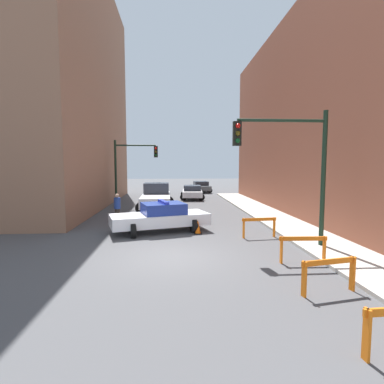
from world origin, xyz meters
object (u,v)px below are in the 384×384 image
traffic_light_far (129,163)px  police_car (161,217)px  white_truck (156,197)px  parked_car_near (192,192)px  barrier_back (303,245)px  parked_car_mid (201,187)px  pedestrian_crossing (117,208)px  traffic_light_near (294,158)px  barrier_corner (259,224)px  traffic_cone (198,227)px  barrier_mid (329,270)px

traffic_light_far → police_car: size_ratio=1.03×
white_truck → parked_car_near: bearing=63.7°
barrier_back → white_truck: bearing=113.7°
parked_car_mid → pedestrian_crossing: (-6.48, -18.61, 0.19)m
police_car → white_truck: 7.41m
traffic_light_near → police_car: (-5.23, 3.35, -2.81)m
barrier_corner → traffic_cone: barrier_corner is taller
parked_car_near → barrier_back: (2.38, -18.95, -0.06)m
parked_car_near → parked_car_mid: same height
traffic_light_far → barrier_mid: bearing=-66.9°
traffic_light_far → barrier_mid: size_ratio=3.29×
barrier_mid → parked_car_mid: bearing=91.0°
white_truck → barrier_mid: size_ratio=3.43×
parked_car_mid → barrier_corner: 22.44m
police_car → barrier_mid: size_ratio=3.19×
traffic_light_far → barrier_back: (7.68, -14.76, -2.78)m
parked_car_mid → barrier_back: bearing=-92.2°
white_truck → traffic_light_far: bearing=133.3°
police_car → barrier_corner: (4.44, -1.57, -0.11)m
traffic_light_near → parked_car_near: (-2.73, 17.20, -2.86)m
parked_car_mid → traffic_cone: (-2.22, -21.48, -0.36)m
traffic_light_near → pedestrian_crossing: traffic_light_near is taller
parked_car_near → police_car: bearing=-97.1°
barrier_mid → barrier_back: bearing=80.9°
barrier_corner → barrier_back: bearing=-83.0°
pedestrian_crossing → traffic_light_near: bearing=-45.4°
barrier_back → pedestrian_crossing: bearing=135.1°
traffic_light_near → pedestrian_crossing: (-7.72, 5.61, -2.67)m
traffic_light_far → parked_car_near: (5.30, 4.19, -2.72)m
traffic_light_far → barrier_back: 16.87m
traffic_light_near → barrier_corner: 3.50m
parked_car_mid → barrier_back: parked_car_mid is taller
barrier_mid → barrier_corner: (-0.06, 5.87, 0.00)m
police_car → barrier_mid: police_car is taller
barrier_mid → barrier_corner: 5.87m
traffic_light_far → white_truck: bearing=-45.9°
parked_car_near → traffic_cone: size_ratio=6.69×
police_car → traffic_cone: 1.92m
traffic_light_near → parked_car_near: 17.65m
parked_car_mid → barrier_corner: parked_car_mid is taller
police_car → barrier_corner: 4.71m
police_car → barrier_mid: (4.50, -7.44, -0.11)m
police_car → parked_car_near: (2.50, 13.85, -0.05)m
pedestrian_crossing → traffic_cone: 5.17m
parked_car_mid → barrier_corner: size_ratio=2.77×
traffic_light_far → barrier_corner: bearing=-57.2°
white_truck → traffic_cone: white_truck is taller
parked_car_near → traffic_cone: bearing=-89.8°
white_truck → parked_car_near: white_truck is taller
parked_car_near → traffic_cone: parked_car_near is taller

